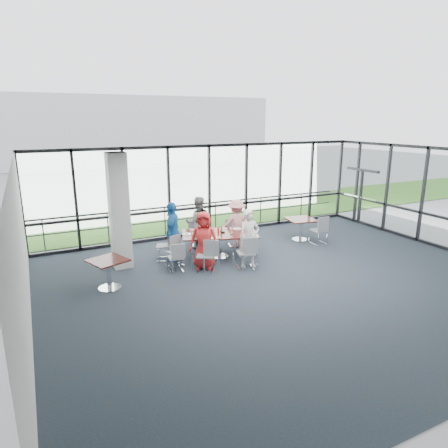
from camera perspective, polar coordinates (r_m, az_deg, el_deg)
name	(u,v)px	position (r m, az deg, el deg)	size (l,w,h in m)	color
floor	(290,282)	(10.49, 9.34, -8.17)	(12.00, 10.00, 0.02)	#202933
ceiling	(295,156)	(9.71, 10.14, 9.56)	(12.00, 10.00, 0.04)	silver
wall_left	(22,257)	(8.18, -26.94, -4.29)	(0.10, 10.00, 3.20)	silver
curtain_wall_back	(209,190)	(14.23, -2.11, 4.88)	(12.00, 0.10, 3.20)	white
exit_door	(360,197)	(16.73, 18.91, 3.67)	(0.12, 1.60, 2.10)	black
structural_column	(119,211)	(11.28, -14.75, 1.76)	(0.50, 0.50, 3.20)	silver
apron	(166,207)	(19.14, -8.22, 2.37)	(80.00, 70.00, 0.02)	gray
grass_strip	(181,216)	(17.28, -6.14, 1.20)	(80.00, 5.00, 0.01)	#2B5817
hangar_main	(133,130)	(40.98, -12.83, 12.98)	(24.00, 10.00, 6.00)	#B8BABF
guard_rail	(203,216)	(15.00, -3.01, 1.09)	(0.06, 0.06, 12.00)	#2D2D33
main_table	(220,236)	(11.93, -0.64, -1.77)	(2.49, 1.88, 0.75)	#3A1812
side_table_left	(108,265)	(10.12, -16.22, -5.59)	(1.05, 1.05, 0.75)	#3A1812
side_table_right	(301,222)	(13.86, 10.94, 0.30)	(1.06, 1.06, 0.75)	#3A1812
diner_near_left	(204,240)	(11.01, -2.87, -2.34)	(0.79, 0.51, 1.61)	red
diner_near_right	(249,239)	(11.11, 3.61, -2.11)	(0.60, 0.44, 1.65)	silver
diner_far_left	(198,223)	(12.75, -3.71, 0.20)	(0.82, 0.51, 1.68)	slate
diner_far_right	(237,224)	(12.83, 1.81, 0.06)	(1.02, 0.52, 1.57)	#D58185
diner_end	(173,231)	(11.73, -7.35, -1.04)	(1.02, 0.56, 1.74)	#1D5FA9
chair_main_nl	(205,256)	(10.88, -2.70, -4.54)	(0.44, 0.44, 0.90)	gray
chair_main_nr	(246,253)	(11.10, 3.09, -4.12)	(0.44, 0.44, 0.91)	gray
chair_main_fl	(198,233)	(13.06, -3.70, -1.35)	(0.41, 0.41, 0.85)	gray
chair_main_fr	(235,233)	(13.07, 1.58, -1.32)	(0.41, 0.41, 0.84)	gray
chair_main_end	(164,246)	(11.88, -8.60, -3.09)	(0.42, 0.42, 0.86)	gray
chair_spare_la	(176,257)	(10.95, -6.93, -4.76)	(0.39, 0.39, 0.81)	gray
chair_spare_lb	(175,252)	(11.34, -6.97, -4.00)	(0.41, 0.41, 0.83)	gray
chair_spare_r	(319,230)	(13.61, 13.36, -0.86)	(0.46, 0.46, 0.94)	gray
plate_nl	(202,237)	(11.47, -3.23, -1.89)	(0.27, 0.27, 0.01)	white
plate_nr	(245,236)	(11.58, 3.08, -1.73)	(0.28, 0.28, 0.01)	white
plate_fl	(201,230)	(12.24, -3.30, -0.82)	(0.24, 0.24, 0.01)	white
plate_fr	(237,229)	(12.35, 1.88, -0.67)	(0.27, 0.27, 0.01)	white
plate_end	(187,234)	(11.81, -5.33, -1.45)	(0.26, 0.26, 0.01)	white
tumbler_a	(213,234)	(11.56, -1.65, -1.43)	(0.07, 0.07, 0.14)	white
tumbler_b	(231,232)	(11.73, 1.05, -1.16)	(0.07, 0.07, 0.15)	white
tumbler_c	(221,228)	(12.19, -0.44, -0.56)	(0.07, 0.07, 0.14)	white
tumbler_d	(192,233)	(11.70, -4.58, -1.31)	(0.06, 0.06, 0.13)	white
menu_a	(214,238)	(11.44, -1.45, -1.95)	(0.29, 0.21, 0.00)	white
menu_b	(252,235)	(11.70, 4.08, -1.60)	(0.32, 0.22, 0.00)	white
menu_c	(221,228)	(12.38, -0.38, -0.65)	(0.33, 0.23, 0.00)	white
condiment_caddy	(223,232)	(11.93, -0.16, -1.16)	(0.10, 0.07, 0.04)	black
ketchup_bottle	(218,230)	(11.89, -0.81, -0.86)	(0.06, 0.06, 0.18)	#AC1D13
green_bottle	(222,229)	(11.97, -0.35, -0.70)	(0.05, 0.05, 0.20)	#277C32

